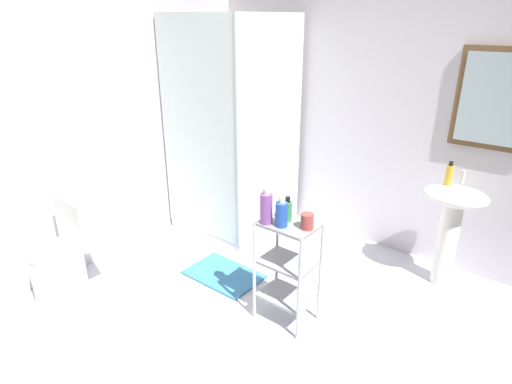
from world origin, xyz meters
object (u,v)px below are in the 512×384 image
pedestal_sink (452,216)px  body_wash_bottle_green (287,210)px  toilet (64,260)px  conditioner_bottle_purple (266,208)px  shampoo_bottle_blue (282,213)px  shower_stall (235,186)px  storage_cart (287,264)px  bath_mat (224,274)px  hand_soap_bottle (449,174)px  rinse_cup (307,221)px

pedestal_sink → body_wash_bottle_green: bearing=-124.2°
toilet → conditioner_bottle_purple: 1.58m
body_wash_bottle_green → shampoo_bottle_blue: 0.09m
shower_stall → pedestal_sink: (1.87, 0.33, 0.12)m
shampoo_bottle_blue → pedestal_sink: bearing=58.4°
shower_stall → storage_cart: bearing=-34.7°
pedestal_sink → body_wash_bottle_green: (-0.75, -1.10, 0.23)m
bath_mat → shampoo_bottle_blue: bearing=-14.6°
shampoo_bottle_blue → shower_stall: bearing=142.9°
shower_stall → pedestal_sink: size_ratio=2.47×
storage_cart → bath_mat: (-0.70, 0.12, -0.43)m
shampoo_bottle_blue → bath_mat: (-0.68, 0.18, -0.82)m
hand_soap_bottle → conditioner_bottle_purple: hand_soap_bottle is taller
shampoo_bottle_blue → rinse_cup: size_ratio=2.03×
hand_soap_bottle → shampoo_bottle_blue: size_ratio=0.88×
storage_cart → shower_stall: bearing=145.3°
pedestal_sink → bath_mat: 1.83m
toilet → conditioner_bottle_purple: bearing=29.2°
pedestal_sink → shampoo_bottle_blue: shampoo_bottle_blue is taller
hand_soap_bottle → pedestal_sink: bearing=-20.4°
pedestal_sink → storage_cart: (-0.71, -1.13, -0.14)m
body_wash_bottle_green → rinse_cup: size_ratio=1.67×
shower_stall → hand_soap_bottle: size_ratio=11.24×
body_wash_bottle_green → bath_mat: (-0.67, 0.09, -0.80)m
storage_cart → shampoo_bottle_blue: size_ratio=3.67×
rinse_cup → bath_mat: (-0.83, 0.11, -0.78)m
toilet → rinse_cup: (1.54, 0.82, 0.47)m
pedestal_sink → hand_soap_bottle: hand_soap_bottle is taller
conditioner_bottle_purple → bath_mat: 1.04m
storage_cart → rinse_cup: (0.13, 0.01, 0.35)m
conditioner_bottle_purple → rinse_cup: bearing=20.7°
hand_soap_bottle → rinse_cup: bearing=-113.9°
toilet → bath_mat: (0.72, 0.93, -0.31)m
shower_stall → bath_mat: bearing=-56.1°
body_wash_bottle_green → rinse_cup: 0.16m
storage_cart → body_wash_bottle_green: bearing=139.4°
shower_stall → body_wash_bottle_green: shower_stall is taller
storage_cart → hand_soap_bottle: hand_soap_bottle is taller
storage_cart → hand_soap_bottle: size_ratio=4.16×
pedestal_sink → conditioner_bottle_purple: (-0.83, -1.21, 0.27)m
hand_soap_bottle → shampoo_bottle_blue: 1.38m
shower_stall → conditioner_bottle_purple: 1.42m
hand_soap_bottle → rinse_cup: size_ratio=1.79×
pedestal_sink → toilet: size_ratio=1.07×
shampoo_bottle_blue → rinse_cup: shampoo_bottle_blue is taller
shower_stall → toilet: 1.64m
pedestal_sink → body_wash_bottle_green: 1.35m
shower_stall → rinse_cup: shower_stall is taller
shower_stall → body_wash_bottle_green: bearing=-34.5°
pedestal_sink → bath_mat: bearing=-144.4°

